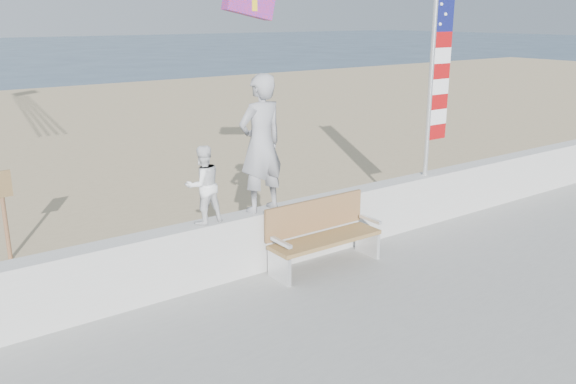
% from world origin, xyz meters
% --- Properties ---
extents(ground, '(220.00, 220.00, 0.00)m').
position_xyz_m(ground, '(0.00, 0.00, 0.00)').
color(ground, '#2C4258').
rests_on(ground, ground).
extents(sand, '(90.00, 40.00, 0.08)m').
position_xyz_m(sand, '(0.00, 9.00, 0.04)').
color(sand, tan).
rests_on(sand, ground).
extents(seawall, '(30.00, 0.35, 0.90)m').
position_xyz_m(seawall, '(0.00, 2.00, 0.63)').
color(seawall, beige).
rests_on(seawall, boardwalk).
extents(adult, '(0.76, 0.53, 1.98)m').
position_xyz_m(adult, '(-0.13, 2.00, 2.07)').
color(adult, gray).
rests_on(adult, seawall).
extents(child, '(0.54, 0.42, 1.08)m').
position_xyz_m(child, '(-1.07, 2.00, 1.62)').
color(child, white).
rests_on(child, seawall).
extents(bench, '(1.80, 0.57, 1.00)m').
position_xyz_m(bench, '(0.64, 1.55, 0.69)').
color(bench, olive).
rests_on(bench, boardwalk).
extents(flag, '(0.50, 0.08, 3.50)m').
position_xyz_m(flag, '(3.49, 2.00, 2.99)').
color(flag, white).
rests_on(flag, seawall).
extents(parafoil_kite, '(0.97, 0.30, 0.66)m').
position_xyz_m(parafoil_kite, '(1.05, 4.08, 4.06)').
color(parafoil_kite, red).
rests_on(parafoil_kite, ground).
extents(sign, '(0.32, 0.07, 1.46)m').
position_xyz_m(sign, '(-3.10, 4.80, 0.94)').
color(sign, brown).
rests_on(sign, sand).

